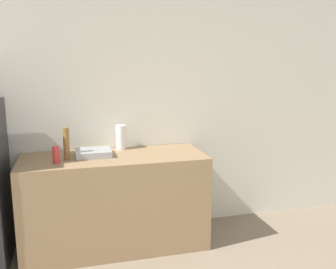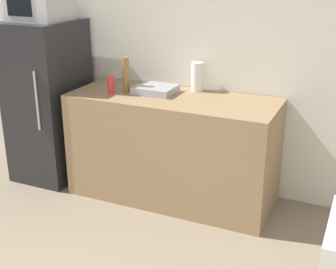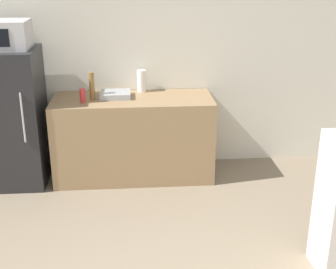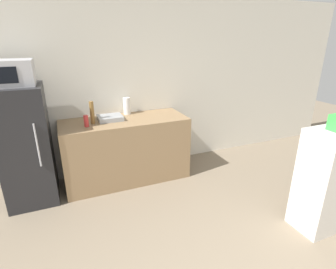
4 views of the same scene
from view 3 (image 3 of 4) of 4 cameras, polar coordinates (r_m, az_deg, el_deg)
name	(u,v)px [view 3 (image 3 of 4)]	position (r m, az deg, el deg)	size (l,w,h in m)	color
wall_back	(150,56)	(5.39, -2.24, 9.56)	(8.00, 0.06, 2.60)	silver
refrigerator	(16,118)	(5.27, -18.05, 1.96)	(0.57, 0.69, 1.48)	#232326
microwave	(6,35)	(5.07, -19.17, 11.42)	(0.46, 0.42, 0.28)	#BCBCC1
counter	(134,137)	(5.25, -4.23, -0.36)	(1.75, 0.69, 0.92)	#937551
sink_basin	(115,94)	(5.15, -6.44, 4.87)	(0.33, 0.29, 0.06)	#9EA3A8
bottle_tall	(92,86)	(5.06, -9.26, 5.86)	(0.06, 0.06, 0.30)	olive
bottle_short	(83,95)	(5.00, -10.37, 4.70)	(0.06, 0.06, 0.15)	red
paper_towel_roll	(142,81)	(5.33, -3.23, 6.55)	(0.10, 0.10, 0.25)	white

